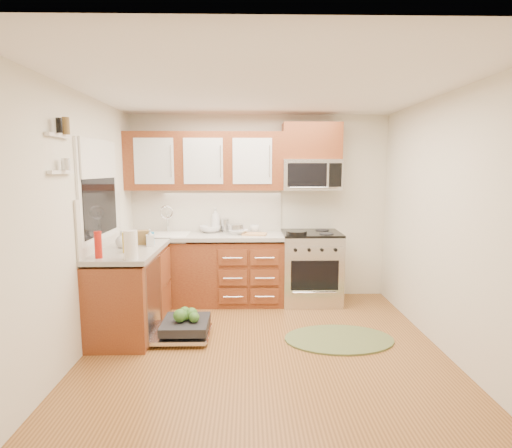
{
  "coord_description": "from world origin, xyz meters",
  "views": [
    {
      "loc": [
        -0.16,
        -3.75,
        1.78
      ],
      "look_at": [
        -0.06,
        0.85,
        1.14
      ],
      "focal_mm": 28.0,
      "sensor_mm": 36.0,
      "label": 1
    }
  ],
  "objects_px": {
    "sink": "(165,244)",
    "dishwasher": "(182,328)",
    "paper_towel_roll": "(131,245)",
    "upper_cabinets": "(205,161)",
    "range": "(311,267)",
    "bowl_a": "(238,232)",
    "cutting_board": "(255,234)",
    "rug": "(339,339)",
    "cup": "(254,229)",
    "microwave": "(311,175)",
    "bowl_b": "(210,229)",
    "skillet": "(297,233)",
    "stock_pot": "(236,229)"
  },
  "relations": [
    {
      "from": "range",
      "to": "dishwasher",
      "type": "relative_size",
      "value": 1.36
    },
    {
      "from": "paper_towel_roll",
      "to": "cutting_board",
      "type": "bearing_deg",
      "value": 49.53
    },
    {
      "from": "paper_towel_roll",
      "to": "bowl_a",
      "type": "relative_size",
      "value": 1.17
    },
    {
      "from": "bowl_b",
      "to": "microwave",
      "type": "bearing_deg",
      "value": -2.12
    },
    {
      "from": "stock_pot",
      "to": "bowl_a",
      "type": "relative_size",
      "value": 0.9
    },
    {
      "from": "bowl_b",
      "to": "sink",
      "type": "bearing_deg",
      "value": -162.76
    },
    {
      "from": "sink",
      "to": "skillet",
      "type": "bearing_deg",
      "value": -6.44
    },
    {
      "from": "microwave",
      "to": "cup",
      "type": "relative_size",
      "value": 5.74
    },
    {
      "from": "bowl_a",
      "to": "cutting_board",
      "type": "bearing_deg",
      "value": -14.91
    },
    {
      "from": "cutting_board",
      "to": "sink",
      "type": "bearing_deg",
      "value": 178.01
    },
    {
      "from": "upper_cabinets",
      "to": "microwave",
      "type": "distance_m",
      "value": 1.42
    },
    {
      "from": "skillet",
      "to": "cutting_board",
      "type": "bearing_deg",
      "value": 164.01
    },
    {
      "from": "skillet",
      "to": "cutting_board",
      "type": "distance_m",
      "value": 0.55
    },
    {
      "from": "skillet",
      "to": "cutting_board",
      "type": "height_order",
      "value": "skillet"
    },
    {
      "from": "skillet",
      "to": "cup",
      "type": "distance_m",
      "value": 0.63
    },
    {
      "from": "dishwasher",
      "to": "bowl_b",
      "type": "height_order",
      "value": "bowl_b"
    },
    {
      "from": "microwave",
      "to": "bowl_a",
      "type": "distance_m",
      "value": 1.23
    },
    {
      "from": "range",
      "to": "stock_pot",
      "type": "distance_m",
      "value": 1.12
    },
    {
      "from": "cutting_board",
      "to": "rug",
      "type": "bearing_deg",
      "value": -53.71
    },
    {
      "from": "stock_pot",
      "to": "bowl_a",
      "type": "bearing_deg",
      "value": -46.32
    },
    {
      "from": "cup",
      "to": "bowl_a",
      "type": "bearing_deg",
      "value": -148.03
    },
    {
      "from": "sink",
      "to": "dishwasher",
      "type": "xyz_separation_m",
      "value": [
        0.39,
        -1.12,
        -0.7
      ]
    },
    {
      "from": "dishwasher",
      "to": "rug",
      "type": "bearing_deg",
      "value": -3.37
    },
    {
      "from": "bowl_a",
      "to": "rug",
      "type": "bearing_deg",
      "value": -48.83
    },
    {
      "from": "sink",
      "to": "bowl_a",
      "type": "distance_m",
      "value": 0.98
    },
    {
      "from": "rug",
      "to": "bowl_b",
      "type": "distance_m",
      "value": 2.24
    },
    {
      "from": "rug",
      "to": "bowl_b",
      "type": "bearing_deg",
      "value": 136.3
    },
    {
      "from": "skillet",
      "to": "microwave",
      "type": "bearing_deg",
      "value": 55.5
    },
    {
      "from": "range",
      "to": "sink",
      "type": "height_order",
      "value": "range"
    },
    {
      "from": "microwave",
      "to": "stock_pot",
      "type": "xyz_separation_m",
      "value": [
        -1.0,
        -0.08,
        -0.71
      ]
    },
    {
      "from": "upper_cabinets",
      "to": "microwave",
      "type": "height_order",
      "value": "upper_cabinets"
    },
    {
      "from": "dishwasher",
      "to": "bowl_b",
      "type": "relative_size",
      "value": 2.48
    },
    {
      "from": "paper_towel_roll",
      "to": "cup",
      "type": "height_order",
      "value": "paper_towel_roll"
    },
    {
      "from": "rug",
      "to": "paper_towel_roll",
      "type": "relative_size",
      "value": 4.11
    },
    {
      "from": "upper_cabinets",
      "to": "sink",
      "type": "distance_m",
      "value": 1.21
    },
    {
      "from": "upper_cabinets",
      "to": "bowl_b",
      "type": "distance_m",
      "value": 0.91
    },
    {
      "from": "dishwasher",
      "to": "rug",
      "type": "relative_size",
      "value": 0.61
    },
    {
      "from": "upper_cabinets",
      "to": "stock_pot",
      "type": "bearing_deg",
      "value": -14.79
    },
    {
      "from": "rug",
      "to": "microwave",
      "type": "bearing_deg",
      "value": 94.76
    },
    {
      "from": "microwave",
      "to": "bowl_a",
      "type": "bearing_deg",
      "value": -173.29
    },
    {
      "from": "paper_towel_roll",
      "to": "upper_cabinets",
      "type": "bearing_deg",
      "value": 71.28
    },
    {
      "from": "microwave",
      "to": "range",
      "type": "bearing_deg",
      "value": -90.0
    },
    {
      "from": "microwave",
      "to": "cup",
      "type": "xyz_separation_m",
      "value": [
        -0.75,
        0.02,
        -0.72
      ]
    },
    {
      "from": "paper_towel_roll",
      "to": "bowl_b",
      "type": "relative_size",
      "value": 0.98
    },
    {
      "from": "upper_cabinets",
      "to": "skillet",
      "type": "height_order",
      "value": "upper_cabinets"
    },
    {
      "from": "dishwasher",
      "to": "cutting_board",
      "type": "xyz_separation_m",
      "value": [
        0.79,
        1.08,
        0.84
      ]
    },
    {
      "from": "microwave",
      "to": "bowl_b",
      "type": "xyz_separation_m",
      "value": [
        -1.35,
        0.05,
        -0.73
      ]
    },
    {
      "from": "microwave",
      "to": "bowl_a",
      "type": "xyz_separation_m",
      "value": [
        -0.97,
        -0.11,
        -0.75
      ]
    },
    {
      "from": "sink",
      "to": "rug",
      "type": "height_order",
      "value": "sink"
    },
    {
      "from": "cutting_board",
      "to": "bowl_b",
      "type": "relative_size",
      "value": 1.09
    }
  ]
}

